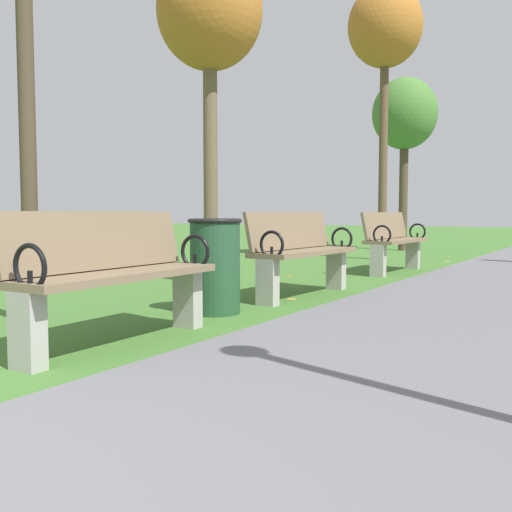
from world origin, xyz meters
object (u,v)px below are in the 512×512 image
tree_2 (210,17)px  tree_4 (405,116)px  park_bench_4 (394,240)px  tree_3 (385,31)px  park_bench_3 (301,251)px  park_bench_2 (114,273)px  trash_bin (215,266)px

tree_2 → tree_4: bearing=90.5°
park_bench_4 → tree_2: size_ratio=0.40×
tree_2 → tree_3: tree_3 is taller
park_bench_3 → tree_4: (-1.53, 8.28, 2.68)m
park_bench_2 → trash_bin: bearing=96.1°
park_bench_2 → tree_4: tree_4 is taller
park_bench_4 → tree_2: bearing=-118.9°
park_bench_3 → trash_bin: bearing=-96.1°
tree_2 → park_bench_2: bearing=-65.1°
tree_2 → trash_bin: 3.59m
park_bench_3 → tree_4: size_ratio=0.40×
park_bench_2 → tree_2: (-1.46, 3.14, 2.78)m
park_bench_4 → trash_bin: size_ratio=1.92×
park_bench_2 → tree_4: 11.45m
park_bench_3 → park_bench_4: bearing=90.0°
park_bench_2 → tree_2: 4.44m
park_bench_3 → park_bench_4: 3.04m
trash_bin → park_bench_3: bearing=83.9°
park_bench_4 → trash_bin: bearing=-91.9°
park_bench_2 → tree_3: bearing=96.9°
park_bench_3 → tree_2: bearing=164.9°
tree_4 → tree_2: bearing=-89.5°
park_bench_4 → tree_4: (-1.53, 5.24, 2.68)m
tree_2 → tree_3: bearing=84.3°
park_bench_3 → tree_2: size_ratio=0.40×
tree_2 → park_bench_4: bearing=61.1°
park_bench_4 → tree_4: tree_4 is taller
trash_bin → tree_4: bearing=98.2°
tree_3 → trash_bin: bearing=-82.9°
tree_3 → tree_4: bearing=100.5°
park_bench_3 → trash_bin: 1.38m
park_bench_3 → tree_2: (-1.46, 0.39, 2.78)m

